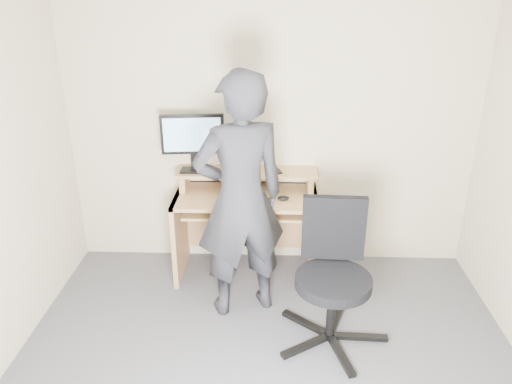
# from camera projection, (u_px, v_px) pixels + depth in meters

# --- Properties ---
(back_wall) EXTENTS (3.50, 0.02, 2.50)m
(back_wall) POSITION_uv_depth(u_px,v_px,m) (271.00, 128.00, 4.25)
(back_wall) COLOR beige
(back_wall) RESTS_ON ground
(desk) EXTENTS (1.20, 0.60, 0.91)m
(desk) POSITION_uv_depth(u_px,v_px,m) (247.00, 213.00, 4.33)
(desk) COLOR tan
(desk) RESTS_ON ground
(monitor) EXTENTS (0.52, 0.15, 0.50)m
(monitor) POSITION_uv_depth(u_px,v_px,m) (193.00, 138.00, 4.12)
(monitor) COLOR black
(monitor) RESTS_ON desk
(external_drive) EXTENTS (0.08, 0.13, 0.20)m
(external_drive) POSITION_uv_depth(u_px,v_px,m) (251.00, 158.00, 4.24)
(external_drive) COLOR black
(external_drive) RESTS_ON desk
(travel_mug) EXTENTS (0.08, 0.08, 0.17)m
(travel_mug) POSITION_uv_depth(u_px,v_px,m) (253.00, 162.00, 4.21)
(travel_mug) COLOR #AFB0B4
(travel_mug) RESTS_ON desk
(smartphone) EXTENTS (0.10, 0.14, 0.01)m
(smartphone) POSITION_uv_depth(u_px,v_px,m) (277.00, 171.00, 4.23)
(smartphone) COLOR black
(smartphone) RESTS_ON desk
(charger) EXTENTS (0.05, 0.04, 0.03)m
(charger) POSITION_uv_depth(u_px,v_px,m) (214.00, 172.00, 4.18)
(charger) COLOR black
(charger) RESTS_ON desk
(headphones) EXTENTS (0.20, 0.20, 0.06)m
(headphones) POSITION_uv_depth(u_px,v_px,m) (221.00, 167.00, 4.31)
(headphones) COLOR silver
(headphones) RESTS_ON desk
(keyboard) EXTENTS (0.49, 0.30, 0.03)m
(keyboard) POSITION_uv_depth(u_px,v_px,m) (237.00, 208.00, 4.13)
(keyboard) COLOR black
(keyboard) RESTS_ON desk
(mouse) EXTENTS (0.10, 0.07, 0.04)m
(mouse) POSITION_uv_depth(u_px,v_px,m) (283.00, 198.00, 4.07)
(mouse) COLOR black
(mouse) RESTS_ON desk
(office_chair) EXTENTS (0.78, 0.80, 1.01)m
(office_chair) POSITION_uv_depth(u_px,v_px,m) (333.00, 269.00, 3.48)
(office_chair) COLOR black
(office_chair) RESTS_ON ground
(person) EXTENTS (0.80, 0.67, 1.89)m
(person) POSITION_uv_depth(u_px,v_px,m) (240.00, 198.00, 3.63)
(person) COLOR black
(person) RESTS_ON ground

